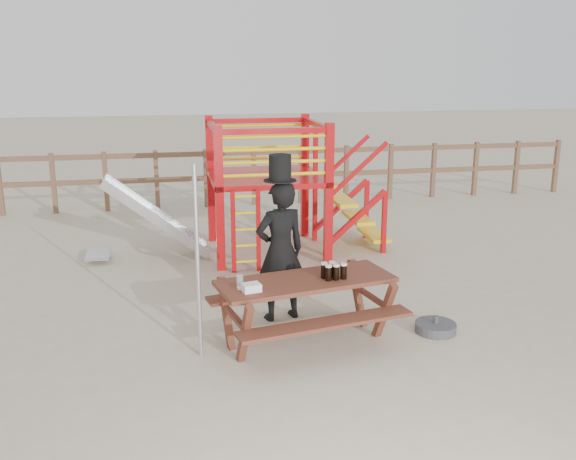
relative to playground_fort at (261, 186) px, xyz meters
The scene contains 10 objects.
ground 3.74m from the playground_fort, 91.99° to the right, with size 60.00×60.00×0.00m, color #BDAF93.
back_fence 3.44m from the playground_fort, 92.08° to the left, with size 15.09×0.09×1.20m.
playground_fort is the anchor object (origin of this frame).
picnic_table 3.49m from the playground_fort, 91.05° to the right, with size 2.09×1.63×0.72m.
man_with_hat 2.73m from the playground_fort, 94.35° to the right, with size 0.68×0.53×1.95m.
metal_pole 3.74m from the playground_fort, 108.68° to the right, with size 0.04×0.04×2.01m, color #B2B2B7.
parasol_base 3.88m from the playground_fort, 67.48° to the right, with size 0.46×0.46×0.19m.
paper_bag 3.77m from the playground_fort, 100.48° to the right, with size 0.18×0.14×0.08m, color white.
stout_pints 3.50m from the playground_fort, 86.43° to the right, with size 0.27×0.18×0.17m.
empty_glasses 3.70m from the playground_fort, 102.31° to the right, with size 0.07×0.07×0.15m.
Camera 1 is at (-1.37, -6.12, 2.98)m, focal length 40.00 mm.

